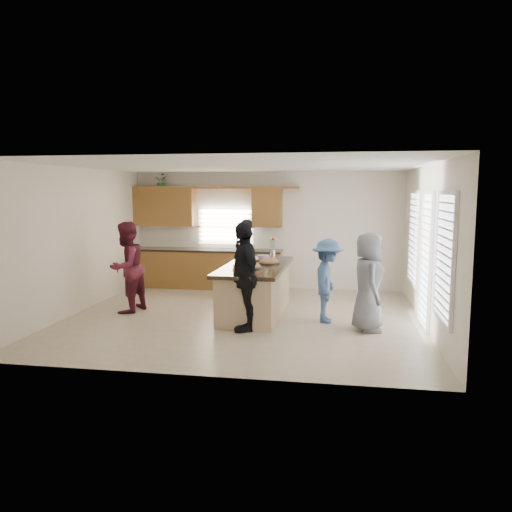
% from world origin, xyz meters
% --- Properties ---
extents(floor, '(6.50, 6.50, 0.00)m').
position_xyz_m(floor, '(0.00, 0.00, 0.00)').
color(floor, '#C6AD93').
rests_on(floor, ground).
extents(room_shell, '(6.52, 6.02, 2.81)m').
position_xyz_m(room_shell, '(0.00, 0.00, 1.90)').
color(room_shell, silver).
rests_on(room_shell, ground).
extents(back_cabinetry, '(4.08, 0.66, 2.46)m').
position_xyz_m(back_cabinetry, '(-1.47, 2.73, 0.91)').
color(back_cabinetry, olive).
rests_on(back_cabinetry, ground).
extents(right_wall_glazing, '(0.06, 4.00, 2.25)m').
position_xyz_m(right_wall_glazing, '(3.22, -0.13, 1.34)').
color(right_wall_glazing, white).
rests_on(right_wall_glazing, ground).
extents(island, '(1.20, 2.72, 0.95)m').
position_xyz_m(island, '(0.18, 0.35, 0.45)').
color(island, tan).
rests_on(island, ground).
extents(platter_front, '(0.49, 0.49, 0.20)m').
position_xyz_m(platter_front, '(0.13, -0.08, 0.98)').
color(platter_front, black).
rests_on(platter_front, island).
extents(platter_mid, '(0.42, 0.42, 0.17)m').
position_xyz_m(platter_mid, '(0.41, 0.56, 0.98)').
color(platter_mid, black).
rests_on(platter_mid, island).
extents(platter_back, '(0.34, 0.34, 0.14)m').
position_xyz_m(platter_back, '(-0.00, 0.93, 0.98)').
color(platter_back, black).
rests_on(platter_back, island).
extents(salad_bowl, '(0.37, 0.37, 0.17)m').
position_xyz_m(salad_bowl, '(0.16, -0.70, 1.04)').
color(salad_bowl, orange).
rests_on(salad_bowl, island).
extents(clear_cup, '(0.08, 0.08, 0.10)m').
position_xyz_m(clear_cup, '(0.53, -0.72, 1.00)').
color(clear_cup, white).
rests_on(clear_cup, island).
extents(plate_stack, '(0.25, 0.25, 0.05)m').
position_xyz_m(plate_stack, '(0.17, 1.42, 0.97)').
color(plate_stack, '#B088C7').
rests_on(plate_stack, island).
extents(flower_vase, '(0.14, 0.14, 0.42)m').
position_xyz_m(flower_vase, '(0.35, 1.58, 1.17)').
color(flower_vase, silver).
rests_on(flower_vase, island).
extents(potted_plant, '(0.42, 0.39, 0.37)m').
position_xyz_m(potted_plant, '(-2.53, 2.82, 2.58)').
color(potted_plant, '#397F32').
rests_on(potted_plant, back_cabinetry).
extents(woman_left_back, '(0.53, 0.69, 1.68)m').
position_xyz_m(woman_left_back, '(-0.45, 2.60, 0.84)').
color(woman_left_back, black).
rests_on(woman_left_back, ground).
extents(woman_left_mid, '(0.85, 0.99, 1.77)m').
position_xyz_m(woman_left_mid, '(-2.31, 0.06, 0.88)').
color(woman_left_mid, maroon).
rests_on(woman_left_mid, ground).
extents(woman_left_front, '(0.91, 1.17, 1.85)m').
position_xyz_m(woman_left_front, '(0.17, -0.79, 0.92)').
color(woman_left_front, black).
rests_on(woman_left_front, ground).
extents(woman_right_back, '(0.61, 1.00, 1.51)m').
position_xyz_m(woman_right_back, '(1.56, -0.05, 0.76)').
color(woman_right_back, '#3F5D89').
rests_on(woman_right_back, ground).
extents(woman_right_front, '(0.63, 0.87, 1.67)m').
position_xyz_m(woman_right_front, '(2.24, -0.50, 0.84)').
color(woman_right_front, slate).
rests_on(woman_right_front, ground).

